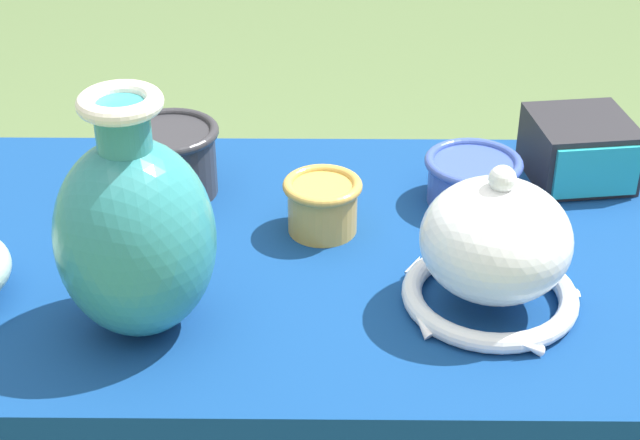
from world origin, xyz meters
The scene contains 7 objects.
display_table centered at (0.00, -0.01, 0.61)m, with size 1.18×0.58×0.69m.
vase_tall_bulbous centered at (-0.23, -0.15, 0.81)m, with size 0.16×0.16×0.26m.
vase_dome_bell centered at (0.14, -0.11, 0.76)m, with size 0.20×0.20×0.17m.
mosaic_tile_box centered at (0.29, 0.18, 0.74)m, with size 0.14×0.15×0.08m.
cup_wide_charcoal centered at (-0.24, 0.13, 0.74)m, with size 0.13×0.13×0.09m.
cup_wide_cobalt centered at (0.14, 0.11, 0.73)m, with size 0.12×0.12×0.06m.
cup_wide_ochre centered at (-0.05, 0.04, 0.73)m, with size 0.10×0.10×0.07m.
Camera 1 is at (-0.04, -0.97, 1.33)m, focal length 55.00 mm.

